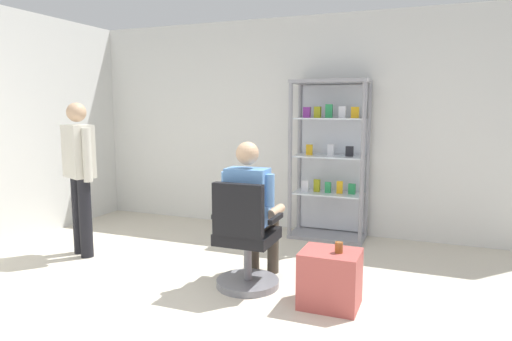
# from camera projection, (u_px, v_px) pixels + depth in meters

# --- Properties ---
(ground_plane) EXTENTS (7.20, 7.20, 0.00)m
(ground_plane) POSITION_uv_depth(u_px,v_px,m) (186.00, 333.00, 3.19)
(ground_plane) COLOR beige
(back_wall) EXTENTS (6.00, 0.10, 2.70)m
(back_wall) POSITION_uv_depth(u_px,v_px,m) (304.00, 126.00, 5.76)
(back_wall) COLOR silver
(back_wall) RESTS_ON ground
(display_cabinet_main) EXTENTS (0.90, 0.45, 1.90)m
(display_cabinet_main) POSITION_uv_depth(u_px,v_px,m) (330.00, 159.00, 5.45)
(display_cabinet_main) COLOR gray
(display_cabinet_main) RESTS_ON ground
(office_chair) EXTENTS (0.56, 0.56, 0.96)m
(office_chair) POSITION_uv_depth(u_px,v_px,m) (245.00, 245.00, 3.92)
(office_chair) COLOR slate
(office_chair) RESTS_ON ground
(seated_shopkeeper) EXTENTS (0.49, 0.57, 1.29)m
(seated_shopkeeper) POSITION_uv_depth(u_px,v_px,m) (252.00, 205.00, 4.03)
(seated_shopkeeper) COLOR #3F382D
(seated_shopkeeper) RESTS_ON ground
(storage_crate) EXTENTS (0.46, 0.38, 0.45)m
(storage_crate) POSITION_uv_depth(u_px,v_px,m) (330.00, 279.00, 3.59)
(storage_crate) COLOR #B24C47
(storage_crate) RESTS_ON ground
(tea_glass) EXTENTS (0.06, 0.06, 0.09)m
(tea_glass) POSITION_uv_depth(u_px,v_px,m) (339.00, 247.00, 3.52)
(tea_glass) COLOR brown
(tea_glass) RESTS_ON storage_crate
(standing_customer) EXTENTS (0.48, 0.35, 1.63)m
(standing_customer) POSITION_uv_depth(u_px,v_px,m) (79.00, 169.00, 4.75)
(standing_customer) COLOR black
(standing_customer) RESTS_ON ground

